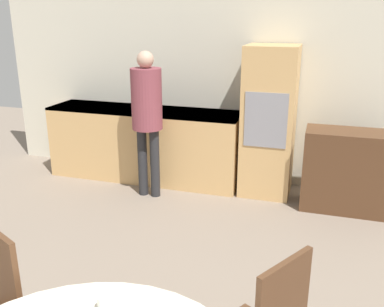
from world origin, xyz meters
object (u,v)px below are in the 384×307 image
sideboard (348,171)px  person_standing (147,109)px  oven_unit (269,122)px  cup (106,304)px

sideboard → person_standing: size_ratio=0.57×
oven_unit → cup: oven_unit is taller
oven_unit → person_standing: (-1.28, -0.52, 0.17)m
oven_unit → sideboard: 1.01m
oven_unit → cup: (-0.27, -3.37, -0.07)m
sideboard → oven_unit: bearing=165.6°
sideboard → cup: size_ratio=11.42×
sideboard → person_standing: (-2.18, -0.29, 0.59)m
oven_unit → cup: bearing=-94.7°
cup → person_standing: bearing=109.5°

